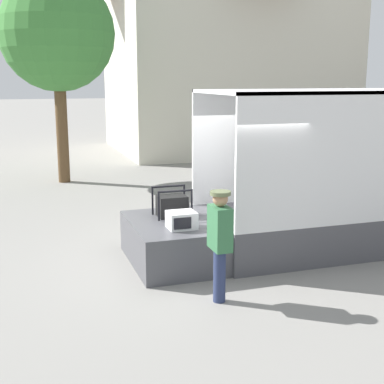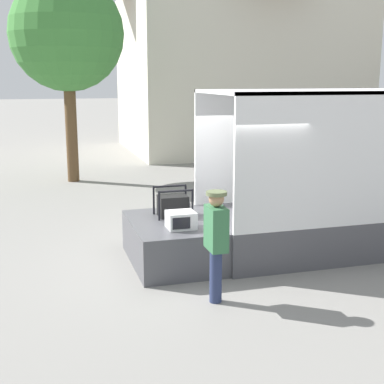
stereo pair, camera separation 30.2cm
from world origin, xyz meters
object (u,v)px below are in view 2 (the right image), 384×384
Objects in this scene: worker_person at (216,235)px; street_tree at (67,35)px; microwave at (181,220)px; portable_generator at (174,205)px.

street_tree is (-1.35, 10.15, 3.47)m from worker_person.
worker_person is 10.81m from street_tree.
microwave is at bearing -82.18° from street_tree.
microwave is 0.28× the size of worker_person.
worker_person is (0.15, -1.40, 0.12)m from microwave.
worker_person is at bearing -84.06° from microwave.
microwave is 9.53m from street_tree.
microwave is 0.07× the size of street_tree.
portable_generator is 8.78m from street_tree.
microwave is 0.82m from portable_generator.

